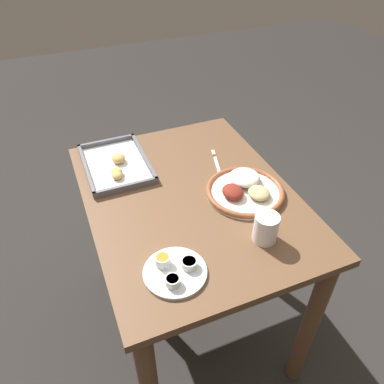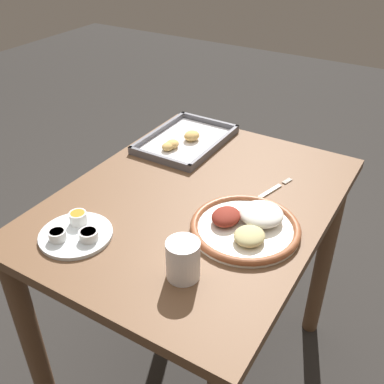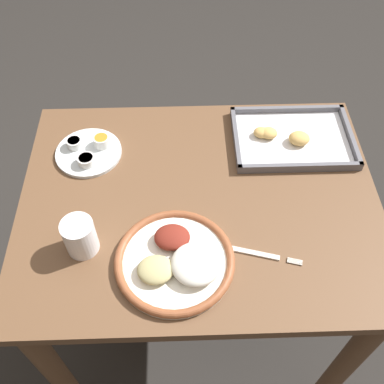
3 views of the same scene
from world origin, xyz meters
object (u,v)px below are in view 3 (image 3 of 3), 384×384
(dinner_plate, at_px, (177,260))
(saucer_plate, at_px, (89,151))
(baking_tray, at_px, (291,138))
(fork, at_px, (253,253))
(drinking_cup, at_px, (80,237))

(dinner_plate, relative_size, saucer_plate, 1.53)
(dinner_plate, xyz_separation_m, baking_tray, (0.33, 0.38, -0.00))
(fork, height_order, drinking_cup, drinking_cup)
(dinner_plate, height_order, fork, dinner_plate)
(fork, relative_size, saucer_plate, 1.12)
(dinner_plate, xyz_separation_m, saucer_plate, (-0.24, 0.35, -0.00))
(baking_tray, bearing_deg, dinner_plate, -130.44)
(dinner_plate, relative_size, fork, 1.36)
(dinner_plate, xyz_separation_m, fork, (0.18, 0.02, -0.01))
(dinner_plate, relative_size, baking_tray, 0.83)
(dinner_plate, height_order, baking_tray, dinner_plate)
(fork, xyz_separation_m, saucer_plate, (-0.42, 0.33, 0.01))
(dinner_plate, bearing_deg, saucer_plate, 124.19)
(fork, relative_size, baking_tray, 0.61)
(drinking_cup, bearing_deg, baking_tray, 31.34)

